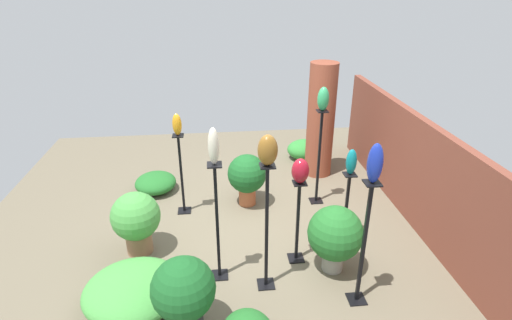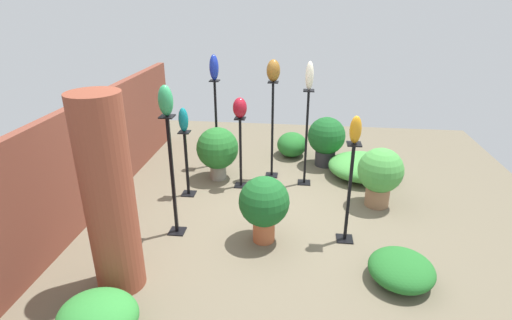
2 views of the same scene
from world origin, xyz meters
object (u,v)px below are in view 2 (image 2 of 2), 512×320
art_vase_jade (166,101)px  art_vase_bronze (273,71)px  pedestal_jade (173,181)px  pedestal_ruby (241,156)px  pedestal_amber (349,198)px  art_vase_cobalt (214,67)px  potted_plant_front_right (380,173)px  brick_pillar (109,198)px  art_vase_teal (183,120)px  pedestal_teal (187,167)px  art_vase_ruby (240,108)px  potted_plant_mid_left (264,204)px  potted_plant_walkway_edge (217,149)px  art_vase_ivory (310,76)px  pedestal_ivory (306,142)px  potted_plant_mid_right (326,138)px  art_vase_amber (356,130)px  pedestal_bronze (272,134)px

art_vase_jade → art_vase_bronze: (1.83, -1.06, 0.03)m
pedestal_jade → pedestal_ruby: 1.54m
pedestal_amber → art_vase_bronze: (1.76, 1.05, 1.16)m
art_vase_cobalt → potted_plant_front_right: (-1.16, -2.56, -1.21)m
brick_pillar → art_vase_teal: brick_pillar is taller
brick_pillar → pedestal_teal: (2.04, -0.14, -0.56)m
pedestal_jade → art_vase_jade: bearing=0.0°
art_vase_ruby → brick_pillar: bearing=159.8°
potted_plant_mid_left → potted_plant_front_right: bearing=-55.0°
art_vase_bronze → brick_pillar: bearing=154.9°
potted_plant_walkway_edge → art_vase_cobalt: bearing=12.9°
art_vase_ivory → potted_plant_front_right: size_ratio=0.48×
art_vase_cobalt → brick_pillar: bearing=173.7°
pedestal_ivory → potted_plant_mid_right: size_ratio=1.74×
potted_plant_mid_left → potted_plant_mid_right: bearing=-19.0°
brick_pillar → potted_plant_mid_right: 4.11m
pedestal_ivory → art_vase_teal: bearing=108.8°
brick_pillar → art_vase_teal: (2.04, -0.14, 0.16)m
pedestal_ruby → art_vase_jade: 1.94m
art_vase_cobalt → art_vase_ruby: (-0.78, -0.54, -0.44)m
art_vase_bronze → art_vase_amber: size_ratio=1.04×
pedestal_jade → potted_plant_mid_right: 3.10m
art_vase_bronze → potted_plant_mid_right: 1.63m
art_vase_ruby → pedestal_ivory: bearing=-77.5°
pedestal_ivory → potted_plant_mid_right: (0.78, -0.36, -0.20)m
pedestal_ivory → potted_plant_front_right: pedestal_ivory is taller
art_vase_teal → art_vase_cobalt: art_vase_cobalt is taller
art_vase_cobalt → potted_plant_mid_right: bearing=-83.5°
art_vase_jade → potted_plant_front_right: bearing=-68.9°
pedestal_teal → pedestal_amber: 2.44m
art_vase_amber → art_vase_ivory: 1.64m
pedestal_bronze → potted_plant_mid_right: pedestal_bronze is taller
art_vase_ruby → pedestal_amber: bearing=-131.4°
art_vase_jade → art_vase_teal: size_ratio=1.01×
art_vase_teal → art_vase_bronze: art_vase_bronze is taller
art_vase_jade → potted_plant_front_right: size_ratio=0.41×
art_vase_bronze → potted_plant_mid_left: size_ratio=0.39×
potted_plant_mid_left → brick_pillar: bearing=124.8°
pedestal_ruby → potted_plant_walkway_edge: size_ratio=1.29×
potted_plant_mid_right → potted_plant_front_right: (-1.38, -0.68, -0.00)m
pedestal_jade → pedestal_bronze: 2.12m
art_vase_teal → potted_plant_mid_left: art_vase_teal is taller
art_vase_teal → potted_plant_mid_right: size_ratio=0.40×
art_vase_teal → art_vase_cobalt: bearing=-10.2°
art_vase_cobalt → pedestal_bronze: bearing=-109.5°
pedestal_amber → art_vase_jade: 2.39m
art_vase_bronze → potted_plant_walkway_edge: art_vase_bronze is taller
art_vase_bronze → potted_plant_walkway_edge: 1.51m
pedestal_jade → pedestal_teal: bearing=7.4°
brick_pillar → pedestal_amber: 2.66m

